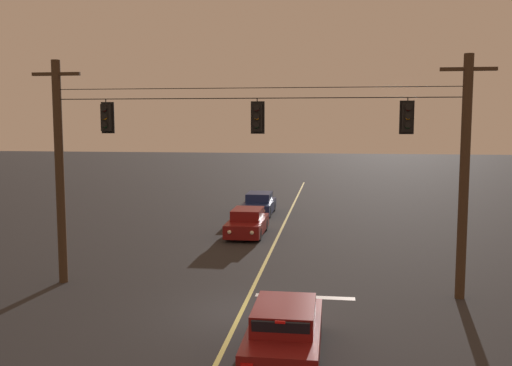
{
  "coord_description": "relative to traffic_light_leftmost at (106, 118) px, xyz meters",
  "views": [
    {
      "loc": [
        2.79,
        -16.9,
        5.95
      ],
      "look_at": [
        0.0,
        3.5,
        3.71
      ],
      "focal_mm": 39.68,
      "sensor_mm": 36.0,
      "label": 1
    }
  ],
  "objects": [
    {
      "name": "car_oncoming_lead",
      "position": [
        3.63,
        9.65,
        -5.45
      ],
      "size": [
        1.8,
        4.42,
        1.39
      ],
      "color": "maroon",
      "rests_on": "ground"
    },
    {
      "name": "traffic_light_leftmost",
      "position": [
        0.0,
        0.0,
        0.0
      ],
      "size": [
        0.48,
        0.41,
        1.22
      ],
      "color": "black"
    },
    {
      "name": "car_oncoming_trailing",
      "position": [
        3.36,
        16.44,
        -5.45
      ],
      "size": [
        1.8,
        4.42,
        1.39
      ],
      "color": "navy",
      "rests_on": "ground"
    },
    {
      "name": "ground_plane",
      "position": [
        5.27,
        -2.48,
        -6.1
      ],
      "size": [
        180.0,
        180.0,
        0.0
      ],
      "primitive_type": "plane",
      "color": "#28282B"
    },
    {
      "name": "lane_centre_stripe",
      "position": [
        5.27,
        6.02,
        -6.1
      ],
      "size": [
        0.14,
        60.0,
        0.01
      ],
      "primitive_type": "cube",
      "color": "#D1C64C",
      "rests_on": "ground"
    },
    {
      "name": "signal_span_assembly",
      "position": [
        5.27,
        0.02,
        -1.87
      ],
      "size": [
        16.02,
        0.32,
        8.15
      ],
      "color": "#423021",
      "rests_on": "ground"
    },
    {
      "name": "traffic_light_left_inner",
      "position": [
        5.44,
        0.0,
        0.0
      ],
      "size": [
        0.48,
        0.41,
        1.22
      ],
      "color": "black"
    },
    {
      "name": "traffic_light_centre",
      "position": [
        10.48,
        0.0,
        0.0
      ],
      "size": [
        0.48,
        0.41,
        1.22
      ],
      "color": "black"
    },
    {
      "name": "stop_bar_paint",
      "position": [
        7.17,
        -0.58,
        -6.1
      ],
      "size": [
        3.4,
        0.36,
        0.01
      ],
      "primitive_type": "cube",
      "color": "silver",
      "rests_on": "ground"
    },
    {
      "name": "car_waiting_near_lane",
      "position": [
        6.9,
        -5.55,
        -5.45
      ],
      "size": [
        1.8,
        4.33,
        1.39
      ],
      "color": "maroon",
      "rests_on": "ground"
    }
  ]
}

